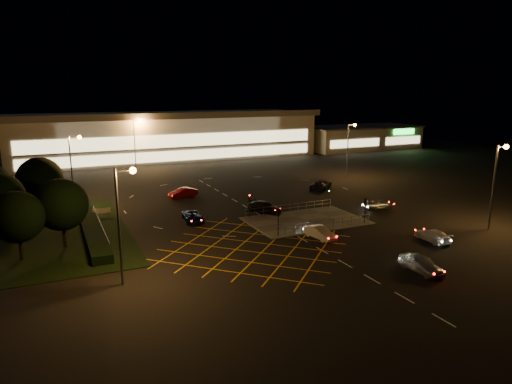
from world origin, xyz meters
name	(u,v)px	position (x,y,z in m)	size (l,w,h in m)	color
ground	(284,219)	(0.00, 0.00, 0.00)	(180.00, 180.00, 0.00)	black
pedestrian_island	(306,221)	(2.00, -2.00, 0.06)	(14.00, 9.00, 0.12)	#4C4944
grass_verge	(44,234)	(-28.00, 6.00, 0.04)	(18.00, 30.00, 0.08)	black
hedge	(90,225)	(-23.00, 6.00, 0.50)	(2.00, 26.00, 1.00)	black
supermarket	(166,135)	(0.00, 61.95, 5.31)	(72.00, 26.50, 10.50)	beige
retail_unit_a	(340,138)	(46.00, 53.97, 3.21)	(18.80, 14.80, 6.35)	beige
retail_unit_b	(386,136)	(62.00, 53.96, 3.22)	(14.80, 14.80, 6.35)	beige
streetlight_sw	(123,209)	(-21.56, -12.00, 6.56)	(1.78, 0.56, 10.03)	slate
streetlight_se	(497,175)	(20.44, -14.00, 6.56)	(1.78, 0.56, 10.03)	slate
streetlight_nw	(74,161)	(-23.56, 18.00, 6.56)	(1.78, 0.56, 10.03)	slate
streetlight_ne	(350,143)	(24.44, 20.00, 6.56)	(1.78, 0.56, 10.03)	slate
streetlight_far_left	(136,137)	(-9.56, 48.00, 6.56)	(1.78, 0.56, 10.03)	slate
streetlight_far_right	(298,129)	(30.44, 50.00, 6.56)	(1.78, 0.56, 10.03)	slate
signal_sw	(278,216)	(-4.00, -5.99, 2.37)	(0.28, 0.30, 3.15)	black
signal_se	(365,205)	(8.00, -5.99, 2.37)	(0.28, 0.30, 3.15)	black
signal_nw	(249,201)	(-4.00, 1.99, 2.37)	(0.28, 0.30, 3.15)	black
signal_ne	(329,192)	(8.00, 1.99, 2.37)	(0.28, 0.30, 3.15)	black
tree_a	(17,217)	(-30.00, -2.00, 4.33)	(5.04, 5.04, 6.86)	black
tree_b	(0,198)	(-32.00, 6.00, 4.64)	(5.40, 5.40, 7.35)	black
tree_c	(40,180)	(-28.00, 14.00, 4.95)	(5.76, 5.76, 7.84)	black
tree_e	(61,205)	(-26.00, 0.00, 4.64)	(5.40, 5.40, 7.35)	black
car_near_silver	(421,264)	(3.11, -20.51, 0.77)	(1.81, 4.50, 1.53)	silver
car_queue_white	(320,233)	(-0.11, -8.56, 0.69)	(1.45, 4.16, 1.37)	silver
car_left_blue	(193,217)	(-10.98, 3.77, 0.63)	(2.09, 4.54, 1.26)	#0C1C4B
car_far_dkgrey	(265,207)	(-0.88, 3.95, 0.73)	(2.05, 5.04, 1.46)	black
car_right_silver	(378,204)	(14.19, -1.09, 0.69)	(1.63, 4.06, 1.38)	#9B9FA2
car_circ_red	(183,193)	(-8.49, 17.01, 0.74)	(1.57, 4.51, 1.49)	maroon
car_east_grey	(321,185)	(14.05, 13.33, 0.76)	(2.53, 5.48, 1.52)	black
car_approach_white	(433,235)	(10.62, -14.46, 0.65)	(1.82, 4.48, 1.30)	silver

